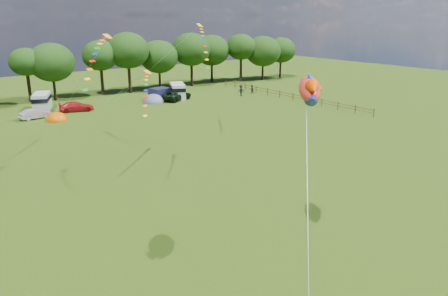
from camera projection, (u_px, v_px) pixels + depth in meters
ground_plane at (304, 244)px, 25.77m from camera, size 180.00×180.00×0.00m
tree_line at (76, 59)px, 69.27m from camera, size 102.98×10.98×10.27m
fence at (286, 95)px, 70.29m from camera, size 0.12×33.12×1.20m
car_b at (35, 114)px, 56.81m from camera, size 3.96×2.09×1.33m
car_c at (76, 107)px, 61.19m from camera, size 4.88×3.02×1.36m
car_d at (177, 95)px, 69.29m from camera, size 6.28×4.67×1.56m
campervan_c at (42, 101)px, 61.93m from camera, size 3.76×5.32×2.40m
campervan_d at (178, 91)px, 70.47m from camera, size 3.98×5.39×2.43m
tent_orange at (57, 120)px, 56.14m from camera, size 2.73×2.99×2.14m
tent_greyblue at (154, 102)px, 67.78m from camera, size 3.38×3.70×2.51m
awning_navy at (160, 94)px, 69.87m from camera, size 3.34×2.91×1.83m
fish_kite at (310, 90)px, 23.10m from camera, size 2.80×3.17×1.80m
streamer_kite_b at (98, 52)px, 33.87m from camera, size 4.34×4.65×3.82m
streamer_kite_c at (146, 85)px, 34.10m from camera, size 3.13×4.86×2.78m
walker_a at (252, 89)px, 75.15m from camera, size 0.75×0.48×1.49m
walker_b at (241, 91)px, 72.73m from camera, size 1.23×0.61×1.86m
streamer_kite_d at (203, 39)px, 45.67m from camera, size 2.69×5.00×4.29m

